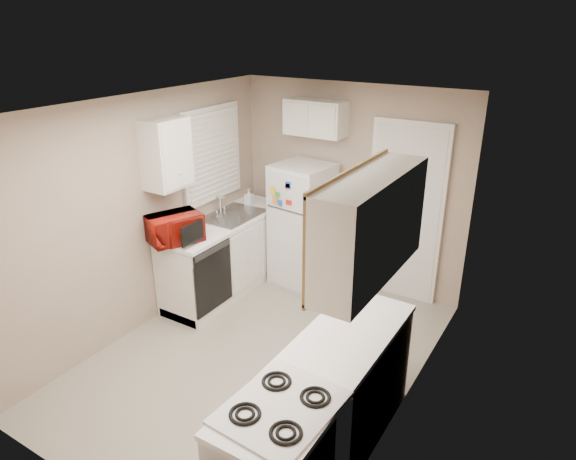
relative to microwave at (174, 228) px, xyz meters
The scene contains 18 objects.
floor 1.56m from the microwave, ahead, with size 3.80×3.80×0.00m, color #AFA797.
ceiling 1.78m from the microwave, ahead, with size 3.80×3.80×0.00m, color white.
wall_left 0.32m from the microwave, 150.65° to the right, with size 3.80×3.80×0.00m, color tan.
wall_right 2.56m from the microwave, ahead, with size 3.80×3.80×0.00m, color tan.
wall_back 2.11m from the microwave, 56.83° to the left, with size 2.80×2.80×0.00m, color tan.
wall_front 2.35m from the microwave, 60.60° to the right, with size 2.80×2.80×0.00m, color tan.
left_counter 0.97m from the microwave, 86.23° to the left, with size 0.60×1.80×0.90m, color silver.
dishwasher 0.67m from the microwave, 25.12° to the left, with size 0.03×0.58×0.72m, color black.
sink 0.93m from the microwave, 86.85° to the left, with size 0.54×0.74×0.16m, color gray.
microwave is the anchor object (origin of this frame).
soap_bottle 1.31m from the microwave, 90.00° to the left, with size 0.09×0.09×0.21m, color white.
window_blinds 1.08m from the microwave, 103.00° to the left, with size 0.10×0.98×1.08m, color silver.
upper_cabinet_left 0.76m from the microwave, 141.54° to the left, with size 0.30×0.45×0.70m, color silver.
refrigerator 1.60m from the microwave, 63.07° to the left, with size 0.62×0.60×1.49m, color silver.
cabinet_over_fridge 2.01m from the microwave, 65.01° to the left, with size 0.70×0.30×0.40m, color silver.
interior_door 2.53m from the microwave, 42.91° to the left, with size 0.86×0.06×2.08m, color silver.
right_counter 2.51m from the microwave, 22.69° to the right, with size 0.60×2.00×0.90m, color silver.
upper_cabinet_right 2.59m from the microwave, 14.94° to the right, with size 0.30×1.20×0.70m, color silver.
Camera 1 is at (2.40, -3.40, 3.05)m, focal length 32.00 mm.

